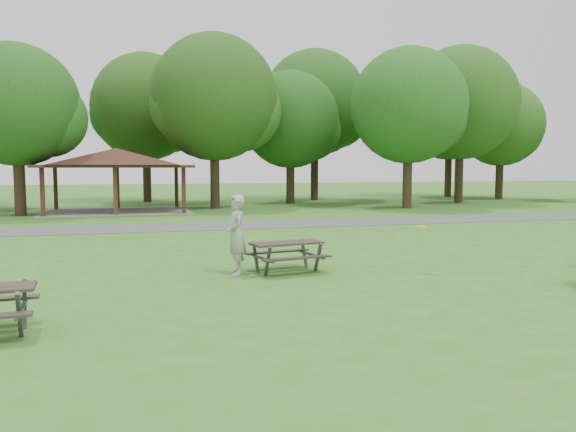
% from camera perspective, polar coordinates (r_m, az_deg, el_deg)
% --- Properties ---
extents(ground, '(160.00, 160.00, 0.00)m').
position_cam_1_polar(ground, '(11.55, 0.55, -8.24)').
color(ground, '#30681D').
rests_on(ground, ground).
extents(asphalt_path, '(120.00, 3.20, 0.02)m').
position_cam_1_polar(asphalt_path, '(25.13, -8.35, -1.07)').
color(asphalt_path, '#4A494C').
rests_on(asphalt_path, ground).
extents(pavilion, '(8.60, 7.01, 3.76)m').
position_cam_1_polar(pavilion, '(34.81, -17.09, 5.47)').
color(pavilion, '#381D14').
rests_on(pavilion, ground).
extents(tree_row_d, '(6.93, 6.60, 9.27)m').
position_cam_1_polar(tree_row_d, '(33.97, -25.72, 9.79)').
color(tree_row_d, black).
rests_on(tree_row_d, ground).
extents(tree_row_e, '(8.40, 8.00, 11.02)m').
position_cam_1_polar(tree_row_e, '(36.44, -7.38, 11.48)').
color(tree_row_e, black).
rests_on(tree_row_e, ground).
extents(tree_row_f, '(7.35, 7.00, 9.55)m').
position_cam_1_polar(tree_row_f, '(41.02, 0.35, 9.47)').
color(tree_row_f, black).
rests_on(tree_row_f, ground).
extents(tree_row_g, '(7.77, 7.40, 10.25)m').
position_cam_1_polar(tree_row_g, '(37.25, 12.26, 10.56)').
color(tree_row_g, '#322116').
rests_on(tree_row_g, ground).
extents(tree_row_h, '(8.61, 8.20, 11.37)m').
position_cam_1_polar(tree_row_h, '(43.34, 17.24, 10.58)').
color(tree_row_h, black).
rests_on(tree_row_h, ground).
extents(tree_row_i, '(7.14, 6.80, 9.52)m').
position_cam_1_polar(tree_row_i, '(49.50, 20.88, 8.46)').
color(tree_row_i, black).
rests_on(tree_row_i, ground).
extents(tree_deep_b, '(8.40, 8.00, 11.13)m').
position_cam_1_polar(tree_deep_b, '(44.05, -14.14, 10.38)').
color(tree_deep_b, black).
rests_on(tree_deep_b, ground).
extents(tree_deep_c, '(8.82, 8.40, 11.90)m').
position_cam_1_polar(tree_deep_c, '(45.38, 2.85, 11.07)').
color(tree_deep_c, black).
rests_on(tree_deep_c, ground).
extents(tree_deep_d, '(8.40, 8.00, 11.27)m').
position_cam_1_polar(tree_deep_d, '(52.20, 16.16, 9.62)').
color(tree_deep_d, black).
rests_on(tree_deep_d, ground).
extents(picnic_table_middle, '(2.03, 1.74, 0.78)m').
position_cam_1_polar(picnic_table_middle, '(14.17, -0.13, -3.39)').
color(picnic_table_middle, '#2C2520').
rests_on(picnic_table_middle, ground).
extents(frisbee_in_flight, '(0.32, 0.32, 0.02)m').
position_cam_1_polar(frisbee_in_flight, '(14.41, 13.30, -1.04)').
color(frisbee_in_flight, yellow).
rests_on(frisbee_in_flight, ground).
extents(frisbee_thrower, '(0.49, 0.73, 1.96)m').
position_cam_1_polar(frisbee_thrower, '(13.82, -5.28, -1.93)').
color(frisbee_thrower, '#A0A0A2').
rests_on(frisbee_thrower, ground).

